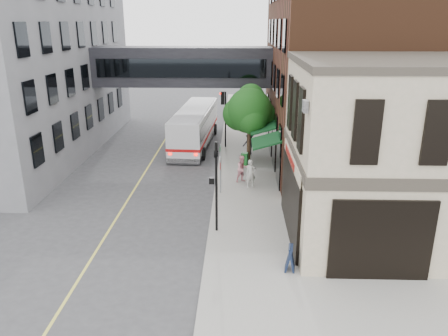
# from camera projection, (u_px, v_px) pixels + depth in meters

# --- Properties ---
(ground) EXTENTS (120.00, 120.00, 0.00)m
(ground) POSITION_uv_depth(u_px,v_px,m) (206.00, 253.00, 19.68)
(ground) COLOR #38383A
(ground) RESTS_ON ground
(sidewalk_main) EXTENTS (4.00, 60.00, 0.15)m
(sidewalk_main) POSITION_uv_depth(u_px,v_px,m) (245.00, 159.00, 32.85)
(sidewalk_main) COLOR gray
(sidewalk_main) RESTS_ON ground
(corner_building) EXTENTS (10.19, 8.12, 8.45)m
(corner_building) POSITION_uv_depth(u_px,v_px,m) (403.00, 153.00, 19.95)
(corner_building) COLOR tan
(corner_building) RESTS_ON ground
(brick_building) EXTENTS (13.76, 18.00, 14.00)m
(brick_building) POSITION_uv_depth(u_px,v_px,m) (358.00, 64.00, 31.33)
(brick_building) COLOR #482716
(brick_building) RESTS_ON ground
(skyway_bridge) EXTENTS (14.00, 3.18, 3.00)m
(skyway_bridge) POSITION_uv_depth(u_px,v_px,m) (183.00, 66.00, 34.73)
(skyway_bridge) COLOR black
(skyway_bridge) RESTS_ON ground
(traffic_signal_near) EXTENTS (0.44, 0.22, 4.60)m
(traffic_signal_near) POSITION_uv_depth(u_px,v_px,m) (216.00, 176.00, 20.60)
(traffic_signal_near) COLOR black
(traffic_signal_near) RESTS_ON sidewalk_main
(traffic_signal_far) EXTENTS (0.53, 0.28, 4.50)m
(traffic_signal_far) POSITION_uv_depth(u_px,v_px,m) (224.00, 108.00, 34.69)
(traffic_signal_far) COLOR black
(traffic_signal_far) RESTS_ON sidewalk_main
(street_sign_pole) EXTENTS (0.08, 0.75, 3.00)m
(street_sign_pole) POSITION_uv_depth(u_px,v_px,m) (220.00, 164.00, 25.67)
(street_sign_pole) COLOR gray
(street_sign_pole) RESTS_ON sidewalk_main
(street_tree) EXTENTS (3.80, 3.20, 5.60)m
(street_tree) POSITION_uv_depth(u_px,v_px,m) (249.00, 111.00, 30.87)
(street_tree) COLOR #382619
(street_tree) RESTS_ON sidewalk_main
(lane_marking) EXTENTS (0.12, 40.00, 0.01)m
(lane_marking) POSITION_uv_depth(u_px,v_px,m) (142.00, 177.00, 29.29)
(lane_marking) COLOR #D8CC4C
(lane_marking) RESTS_ON ground
(bus) EXTENTS (3.28, 11.45, 3.05)m
(bus) POSITION_uv_depth(u_px,v_px,m) (195.00, 125.00, 36.28)
(bus) COLOR silver
(bus) RESTS_ON ground
(pedestrian_a) EXTENTS (0.74, 0.60, 1.76)m
(pedestrian_a) POSITION_uv_depth(u_px,v_px,m) (251.00, 174.00, 26.80)
(pedestrian_a) COLOR beige
(pedestrian_a) RESTS_ON sidewalk_main
(pedestrian_b) EXTENTS (1.06, 0.99, 1.74)m
(pedestrian_b) POSITION_uv_depth(u_px,v_px,m) (242.00, 169.00, 27.71)
(pedestrian_b) COLOR pink
(pedestrian_b) RESTS_ON sidewalk_main
(pedestrian_c) EXTENTS (1.25, 1.05, 1.68)m
(pedestrian_c) POSITION_uv_depth(u_px,v_px,m) (250.00, 144.00, 33.47)
(pedestrian_c) COLOR black
(pedestrian_c) RESTS_ON sidewalk_main
(newspaper_box) EXTENTS (0.54, 0.50, 0.91)m
(newspaper_box) POSITION_uv_depth(u_px,v_px,m) (245.00, 159.00, 31.09)
(newspaper_box) COLOR #155E20
(newspaper_box) RESTS_ON sidewalk_main
(sandwich_board) EXTENTS (0.47, 0.65, 1.08)m
(sandwich_board) POSITION_uv_depth(u_px,v_px,m) (290.00, 258.00, 17.92)
(sandwich_board) COLOR #111A33
(sandwich_board) RESTS_ON sidewalk_main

